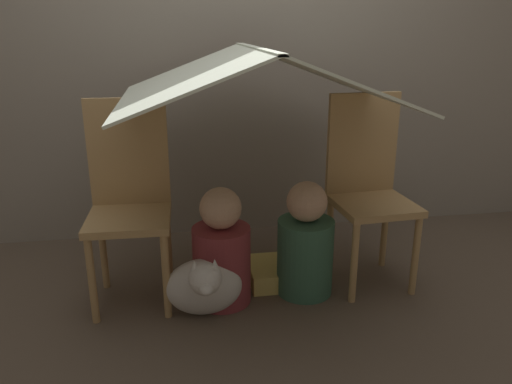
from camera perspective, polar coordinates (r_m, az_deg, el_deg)
ground_plane at (r=2.62m, az=0.28°, el=-12.08°), size 8.80×8.80×0.00m
wall_back at (r=3.21m, az=-2.64°, el=17.00°), size 7.00×0.05×2.50m
chair_left at (r=2.53m, az=-14.28°, el=-0.39°), size 0.40×0.40×1.00m
chair_right at (r=2.70m, az=12.69°, el=0.96°), size 0.42×0.42×1.00m
sheet_canopy at (r=2.34m, az=0.00°, el=13.36°), size 1.24×1.17×0.24m
person_front at (r=2.49m, az=-3.95°, el=-7.01°), size 0.29×0.29×0.60m
person_second at (r=2.58m, az=5.67°, el=-6.11°), size 0.29×0.29×0.60m
dog at (r=2.42m, az=-5.94°, el=-10.56°), size 0.37×0.34×0.35m
floor_cushion at (r=2.77m, az=3.21°, el=-9.09°), size 0.38×0.31×0.10m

